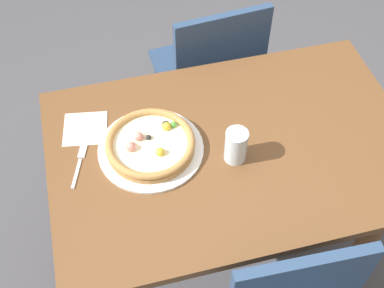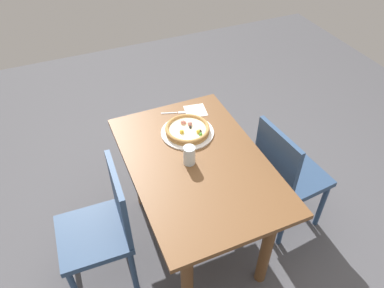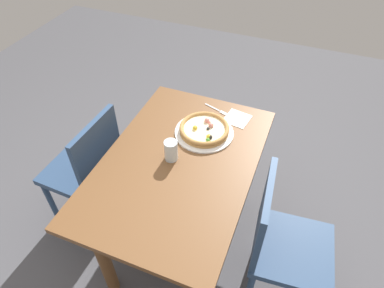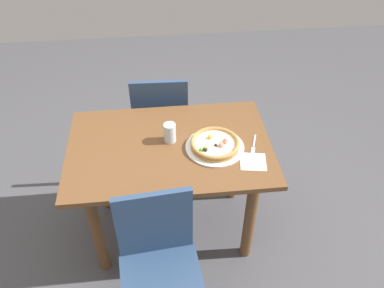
# 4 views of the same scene
# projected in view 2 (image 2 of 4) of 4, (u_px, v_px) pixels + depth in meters

# --- Properties ---
(ground_plane) EXTENTS (6.00, 6.00, 0.00)m
(ground_plane) POSITION_uv_depth(u_px,v_px,m) (196.00, 236.00, 2.62)
(ground_plane) COLOR #4C4C51
(dining_table) EXTENTS (1.16, 0.77, 0.75)m
(dining_table) POSITION_uv_depth(u_px,v_px,m) (197.00, 178.00, 2.22)
(dining_table) COLOR brown
(dining_table) RESTS_ON ground
(chair_near) EXTENTS (0.42, 0.42, 0.88)m
(chair_near) POSITION_uv_depth(u_px,v_px,m) (103.00, 227.00, 2.10)
(chair_near) COLOR navy
(chair_near) RESTS_ON ground
(chair_far) EXTENTS (0.43, 0.43, 0.88)m
(chair_far) POSITION_uv_depth(u_px,v_px,m) (286.00, 174.00, 2.41)
(chair_far) COLOR navy
(chair_far) RESTS_ON ground
(plate) EXTENTS (0.33, 0.33, 0.01)m
(plate) POSITION_uv_depth(u_px,v_px,m) (187.00, 132.00, 2.31)
(plate) COLOR white
(plate) RESTS_ON dining_table
(pizza) EXTENTS (0.28, 0.28, 0.05)m
(pizza) POSITION_uv_depth(u_px,v_px,m) (188.00, 129.00, 2.29)
(pizza) COLOR #B78447
(pizza) RESTS_ON plate
(fork) EXTENTS (0.07, 0.16, 0.00)m
(fork) POSITION_uv_depth(u_px,v_px,m) (175.00, 113.00, 2.46)
(fork) COLOR silver
(fork) RESTS_ON dining_table
(drinking_glass) EXTENTS (0.07, 0.07, 0.12)m
(drinking_glass) POSITION_uv_depth(u_px,v_px,m) (189.00, 155.00, 2.07)
(drinking_glass) COLOR silver
(drinking_glass) RESTS_ON dining_table
(napkin) EXTENTS (0.16, 0.16, 0.00)m
(napkin) POSITION_uv_depth(u_px,v_px,m) (196.00, 111.00, 2.48)
(napkin) COLOR white
(napkin) RESTS_ON dining_table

